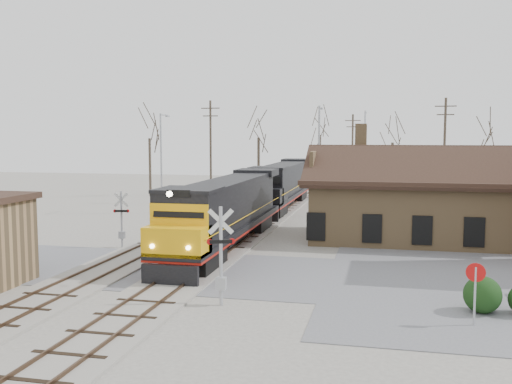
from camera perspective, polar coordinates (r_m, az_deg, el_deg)
ground at (r=30.23m, az=-6.35°, el=-7.86°), size 140.00×140.00×0.00m
road at (r=30.23m, az=-6.35°, el=-7.84°), size 60.00×9.00×0.03m
track_main at (r=44.39m, az=-0.02°, el=-3.40°), size 3.40×90.00×0.24m
track_siding at (r=45.59m, az=-5.55°, el=-3.19°), size 3.40×90.00×0.24m
depot at (r=40.11m, az=15.96°, el=-1.21°), size 15.20×9.31×7.90m
locomotive_lead at (r=35.60m, az=-3.15°, el=-1.95°), size 3.00×20.08×4.46m
locomotive_trailing at (r=55.35m, az=2.61°, el=0.76°), size 3.00×20.08×4.22m
crossbuck_near at (r=23.78m, az=-3.52°, el=-6.75°), size 1.14×0.47×4.15m
crossbuck_far at (r=36.94m, az=-13.30°, el=-2.81°), size 1.02×0.31×3.58m
do_not_enter_sign at (r=22.75m, az=21.09°, el=-8.46°), size 0.71×0.16×2.39m
hedge_a at (r=24.72m, az=21.70°, el=-9.53°), size 1.49×1.49×1.49m
streetlight_a at (r=52.68m, az=-9.41°, el=3.41°), size 0.25×2.04×9.06m
streetlight_b at (r=50.23m, az=6.32°, el=3.69°), size 0.25×2.04×9.65m
streetlight_c at (r=65.55m, az=10.80°, el=4.17°), size 0.25×2.04×9.87m
utility_pole_a at (r=60.14m, az=-4.56°, el=4.24°), size 2.00×0.24×10.71m
utility_pole_b at (r=74.38m, az=9.61°, el=4.08°), size 2.00×0.24×9.79m
utility_pole_c at (r=57.74m, az=18.31°, el=3.89°), size 2.00×0.24×10.66m
tree_a at (r=68.06m, az=-10.62°, el=6.24°), size 4.51×4.51×11.05m
tree_b at (r=66.18m, az=0.26°, el=6.44°), size 4.57×4.57×11.19m
tree_c at (r=76.50m, az=6.43°, el=6.58°), size 4.79×4.79×11.73m
tree_d at (r=70.53m, az=13.51°, el=5.66°), size 4.16×4.16×10.20m
tree_e at (r=67.36m, az=21.80°, el=5.18°), size 4.00×4.00×9.81m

